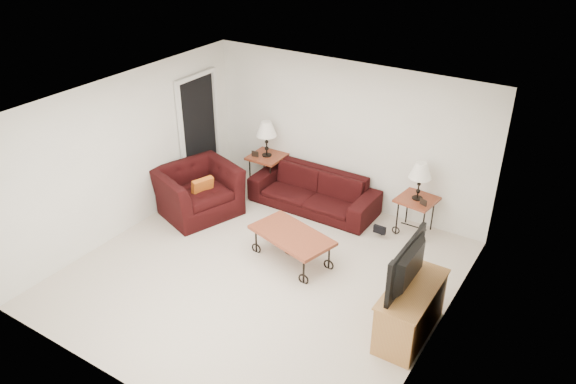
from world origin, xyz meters
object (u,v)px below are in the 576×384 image
object	(u,v)px
television	(414,267)
lamp_right	(419,181)
side_table_right	(415,215)
armchair	(198,191)
side_table_left	(267,172)
lamp_left	(267,139)
tv_stand	(410,311)
backpack	(383,225)
sofa	(314,191)
coffee_table	(292,247)

from	to	relation	value
television	lamp_right	bearing A→B (deg)	-160.70
side_table_right	lamp_right	bearing A→B (deg)	0.00
television	armchair	bearing A→B (deg)	-102.17
side_table_left	lamp_left	world-z (taller)	lamp_left
side_table_right	tv_stand	distance (m)	2.38
lamp_right	backpack	xyz separation A→B (m)	(-0.38, -0.37, -0.72)
side_table_right	tv_stand	world-z (taller)	tv_stand
side_table_right	television	size ratio (longest dim) A/B	0.59
sofa	lamp_left	world-z (taller)	lamp_left
television	coffee_table	bearing A→B (deg)	-104.96
coffee_table	backpack	distance (m)	1.58
tv_stand	television	distance (m)	0.65
side_table_right	armchair	distance (m)	3.57
lamp_right	coffee_table	distance (m)	2.21
side_table_left	lamp_left	bearing A→B (deg)	0.00
side_table_right	television	xyz separation A→B (m)	(0.78, -2.24, 0.69)
side_table_left	lamp_left	xyz separation A→B (m)	(0.00, 0.00, 0.64)
lamp_left	coffee_table	xyz separation A→B (m)	(1.59, -1.70, -0.74)
television	side_table_left	bearing A→B (deg)	-121.78
lamp_right	lamp_left	bearing A→B (deg)	180.00
side_table_right	armchair	size ratio (longest dim) A/B	0.49
side_table_left	lamp_right	size ratio (longest dim) A/B	1.05
television	side_table_right	bearing A→B (deg)	-160.70
sofa	lamp_right	bearing A→B (deg)	5.88
television	sofa	bearing A→B (deg)	-129.11
sofa	coffee_table	world-z (taller)	sofa
sofa	television	world-z (taller)	television
lamp_left	sofa	bearing A→B (deg)	-9.46
sofa	lamp_left	distance (m)	1.27
lamp_right	tv_stand	size ratio (longest dim) A/B	0.53
lamp_left	tv_stand	world-z (taller)	lamp_left
lamp_right	television	bearing A→B (deg)	-70.70
coffee_table	tv_stand	size ratio (longest dim) A/B	1.05
lamp_right	armchair	bearing A→B (deg)	-157.65
side_table_right	tv_stand	xyz separation A→B (m)	(0.80, -2.24, 0.04)
side_table_left	armchair	bearing A→B (deg)	-109.16
side_table_left	tv_stand	distance (m)	4.27
tv_stand	sofa	bearing A→B (deg)	141.11
television	tv_stand	bearing A→B (deg)	90.00
side_table_left	lamp_right	distance (m)	2.89
backpack	television	bearing A→B (deg)	-82.33
side_table_left	television	size ratio (longest dim) A/B	0.62
sofa	side_table_right	distance (m)	1.76
coffee_table	television	world-z (taller)	television
sofa	lamp_right	size ratio (longest dim) A/B	3.57
side_table_left	armchair	distance (m)	1.44
television	backpack	bearing A→B (deg)	-148.09
sofa	tv_stand	distance (m)	3.28
coffee_table	tv_stand	xyz separation A→B (m)	(2.04, -0.54, 0.12)
side_table_left	backpack	world-z (taller)	side_table_left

